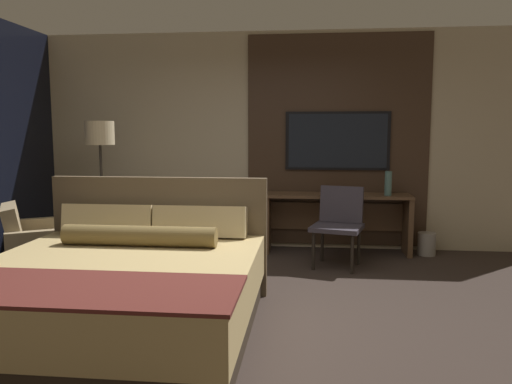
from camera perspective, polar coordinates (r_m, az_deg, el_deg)
The scene contains 11 objects.
ground_plane at distance 4.27m, azimuth -1.14°, elevation -14.05°, with size 16.00×16.00×0.00m, color #332823.
wall_back_tv_panel at distance 6.56m, azimuth 2.69°, elevation 5.84°, with size 7.20×0.09×2.80m.
bed at distance 3.99m, azimuth -15.04°, elevation -10.75°, with size 2.04×2.13×1.10m.
desk at distance 6.38m, azimuth 9.22°, elevation -2.33°, with size 1.80×0.46×0.75m.
tv at distance 6.48m, azimuth 9.29°, elevation 5.79°, with size 1.32×0.04×0.74m.
desk_chair at distance 5.75m, azimuth 9.46°, elevation -3.04°, with size 0.65×0.65×0.90m.
armchair_by_window at distance 5.88m, azimuth -22.89°, elevation -6.09°, with size 1.17×1.18×0.77m.
floor_lamp at distance 6.25m, azimuth -17.39°, elevation 5.28°, with size 0.34×0.34×1.65m.
vase_tall at distance 6.29m, azimuth 14.87°, elevation 0.96°, with size 0.09×0.09×0.30m.
book at distance 6.31m, azimuth 8.64°, elevation -0.08°, with size 0.26×0.22×0.03m.
waste_bin at distance 6.56m, azimuth 18.92°, elevation -5.63°, with size 0.22×0.22×0.28m.
Camera 1 is at (0.50, -3.95, 1.53)m, focal length 35.00 mm.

